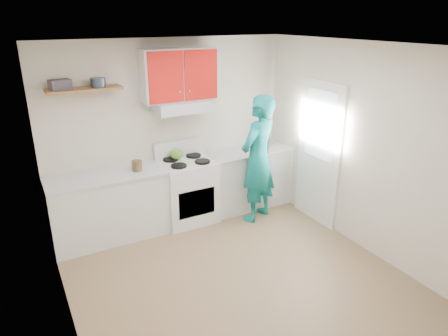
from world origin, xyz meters
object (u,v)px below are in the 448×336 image
stove (188,191)px  kettle (176,154)px  person (258,159)px  crock (137,167)px  tin (98,82)px

stove → kettle: kettle is taller
kettle → person: person is taller
stove → kettle: (-0.09, 0.14, 0.54)m
crock → person: (1.66, -0.41, -0.05)m
tin → person: (2.01, -0.60, -1.16)m
stove → crock: 0.90m
crock → tin: bearing=152.3°
kettle → person: 1.18m
tin → crock: (0.35, -0.18, -1.11)m
person → tin: bearing=-40.9°
stove → person: person is taller
stove → crock: (-0.73, -0.03, 0.52)m
crock → kettle: bearing=14.9°
tin → kettle: tin is taller
stove → tin: 1.96m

